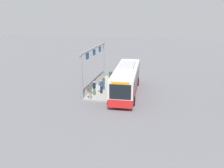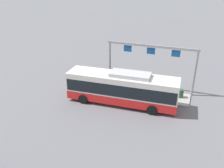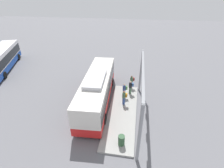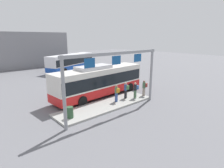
{
  "view_description": "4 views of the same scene",
  "coord_description": "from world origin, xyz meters",
  "px_view_note": "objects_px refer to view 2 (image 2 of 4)",
  "views": [
    {
      "loc": [
        26.05,
        4.26,
        9.46
      ],
      "look_at": [
        1.21,
        -1.47,
        1.41
      ],
      "focal_mm": 36.88,
      "sensor_mm": 36.0,
      "label": 1
    },
    {
      "loc": [
        -6.5,
        19.49,
        11.65
      ],
      "look_at": [
        1.22,
        -0.47,
        1.77
      ],
      "focal_mm": 36.75,
      "sensor_mm": 36.0,
      "label": 2
    },
    {
      "loc": [
        -14.31,
        -3.9,
        10.82
      ],
      "look_at": [
        1.37,
        -1.35,
        1.59
      ],
      "focal_mm": 26.01,
      "sensor_mm": 36.0,
      "label": 3
    },
    {
      "loc": [
        -12.03,
        -15.38,
        6.3
      ],
      "look_at": [
        1.08,
        -0.77,
        1.31
      ],
      "focal_mm": 29.52,
      "sensor_mm": 36.0,
      "label": 4
    }
  ],
  "objects_px": {
    "bus_main": "(122,87)",
    "person_waiting_near": "(120,82)",
    "trash_bin": "(181,93)",
    "person_waiting_mid": "(132,83)",
    "person_waiting_far": "(105,77)",
    "person_boarding": "(115,79)"
  },
  "relations": [
    {
      "from": "bus_main",
      "to": "trash_bin",
      "type": "distance_m",
      "value": 6.51
    },
    {
      "from": "bus_main",
      "to": "person_waiting_near",
      "type": "xyz_separation_m",
      "value": [
        1.18,
        -2.8,
        -0.76
      ]
    },
    {
      "from": "bus_main",
      "to": "person_boarding",
      "type": "height_order",
      "value": "bus_main"
    },
    {
      "from": "person_waiting_near",
      "to": "trash_bin",
      "type": "bearing_deg",
      "value": 81.16
    },
    {
      "from": "bus_main",
      "to": "person_waiting_mid",
      "type": "bearing_deg",
      "value": -98.11
    },
    {
      "from": "person_boarding",
      "to": "person_waiting_far",
      "type": "bearing_deg",
      "value": -116.0
    },
    {
      "from": "person_boarding",
      "to": "person_waiting_mid",
      "type": "height_order",
      "value": "same"
    },
    {
      "from": "person_waiting_mid",
      "to": "person_waiting_far",
      "type": "xyz_separation_m",
      "value": [
        3.55,
        -0.59,
        0.0
      ]
    },
    {
      "from": "person_waiting_near",
      "to": "trash_bin",
      "type": "height_order",
      "value": "person_waiting_near"
    },
    {
      "from": "bus_main",
      "to": "person_waiting_mid",
      "type": "height_order",
      "value": "bus_main"
    },
    {
      "from": "person_boarding",
      "to": "person_waiting_mid",
      "type": "bearing_deg",
      "value": 52.31
    },
    {
      "from": "person_waiting_near",
      "to": "person_waiting_mid",
      "type": "relative_size",
      "value": 1.0
    },
    {
      "from": "bus_main",
      "to": "person_waiting_near",
      "type": "relative_size",
      "value": 6.69
    },
    {
      "from": "person_boarding",
      "to": "person_waiting_near",
      "type": "distance_m",
      "value": 1.0
    },
    {
      "from": "person_waiting_far",
      "to": "trash_bin",
      "type": "xyz_separation_m",
      "value": [
        -8.84,
        0.27,
        -0.44
      ]
    },
    {
      "from": "bus_main",
      "to": "trash_bin",
      "type": "relative_size",
      "value": 12.41
    },
    {
      "from": "person_waiting_near",
      "to": "person_waiting_far",
      "type": "xyz_separation_m",
      "value": [
        2.13,
        -0.69,
        0.0
      ]
    },
    {
      "from": "person_waiting_near",
      "to": "person_waiting_mid",
      "type": "bearing_deg",
      "value": 81.88
    },
    {
      "from": "bus_main",
      "to": "person_boarding",
      "type": "xyz_separation_m",
      "value": [
        1.94,
        -3.44,
        -0.76
      ]
    },
    {
      "from": "person_waiting_near",
      "to": "person_waiting_far",
      "type": "relative_size",
      "value": 1.0
    },
    {
      "from": "person_waiting_mid",
      "to": "person_waiting_far",
      "type": "height_order",
      "value": "same"
    },
    {
      "from": "bus_main",
      "to": "person_waiting_near",
      "type": "height_order",
      "value": "bus_main"
    }
  ]
}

